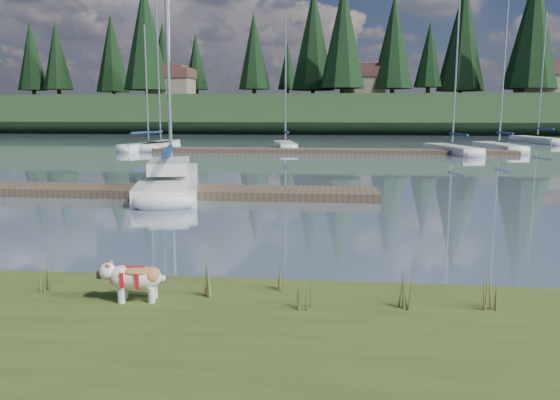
# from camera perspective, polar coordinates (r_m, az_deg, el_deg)

# --- Properties ---
(ground) EXTENTS (200.00, 200.00, 0.00)m
(ground) POSITION_cam_1_polar(r_m,az_deg,el_deg) (40.04, 2.39, 4.95)
(ground) COLOR slate
(ground) RESTS_ON ground
(ridge) EXTENTS (200.00, 20.00, 5.00)m
(ridge) POSITION_cam_1_polar(r_m,az_deg,el_deg) (82.89, 4.34, 8.88)
(ridge) COLOR #1E3519
(ridge) RESTS_ON ground
(bulldog) EXTENTS (0.93, 0.47, 0.55)m
(bulldog) POSITION_cam_1_polar(r_m,az_deg,el_deg) (8.01, -14.90, -7.77)
(bulldog) COLOR silver
(bulldog) RESTS_ON bank
(sailboat_main) EXTENTS (4.48, 10.40, 14.57)m
(sailboat_main) POSITION_cam_1_polar(r_m,az_deg,el_deg) (22.49, -11.25, 2.49)
(sailboat_main) COLOR white
(sailboat_main) RESTS_ON ground
(dock_near) EXTENTS (16.00, 2.00, 0.30)m
(dock_near) POSITION_cam_1_polar(r_m,az_deg,el_deg) (20.16, -12.99, 0.89)
(dock_near) COLOR #4C3D2C
(dock_near) RESTS_ON ground
(dock_far) EXTENTS (26.00, 2.20, 0.30)m
(dock_far) POSITION_cam_1_polar(r_m,az_deg,el_deg) (39.95, 5.26, 5.13)
(dock_far) COLOR #4C3D2C
(dock_far) RESTS_ON ground
(sailboat_bg_0) EXTENTS (3.62, 6.47, 9.56)m
(sailboat_bg_0) POSITION_cam_1_polar(r_m,az_deg,el_deg) (44.19, -13.06, 5.55)
(sailboat_bg_0) COLOR white
(sailboat_bg_0) RESTS_ON ground
(sailboat_bg_1) EXTENTS (2.06, 7.97, 11.78)m
(sailboat_bg_1) POSITION_cam_1_polar(r_m,az_deg,el_deg) (45.85, -12.12, 5.71)
(sailboat_bg_1) COLOR white
(sailboat_bg_1) RESTS_ON ground
(sailboat_bg_2) EXTENTS (2.58, 6.75, 10.10)m
(sailboat_bg_2) POSITION_cam_1_polar(r_m,az_deg,el_deg) (44.34, 0.50, 5.80)
(sailboat_bg_2) COLOR white
(sailboat_bg_2) RESTS_ON ground
(sailboat_bg_3) EXTENTS (3.28, 7.87, 11.39)m
(sailboat_bg_3) POSITION_cam_1_polar(r_m,az_deg,el_deg) (41.96, 17.16, 5.19)
(sailboat_bg_3) COLOR white
(sailboat_bg_3) RESTS_ON ground
(sailboat_bg_4) EXTENTS (2.50, 7.88, 11.44)m
(sailboat_bg_4) POSITION_cam_1_polar(r_m,az_deg,el_deg) (45.65, 21.58, 5.25)
(sailboat_bg_4) COLOR white
(sailboat_bg_4) RESTS_ON ground
(sailboat_bg_5) EXTENTS (3.30, 8.78, 12.24)m
(sailboat_bg_5) POSITION_cam_1_polar(r_m,az_deg,el_deg) (58.78, 24.94, 5.78)
(sailboat_bg_5) COLOR white
(sailboat_bg_5) RESTS_ON ground
(weed_0) EXTENTS (0.17, 0.14, 0.72)m
(weed_0) POSITION_cam_1_polar(r_m,az_deg,el_deg) (7.99, -7.67, -7.91)
(weed_0) COLOR #475B23
(weed_0) RESTS_ON bank
(weed_1) EXTENTS (0.17, 0.14, 0.51)m
(weed_1) POSITION_cam_1_polar(r_m,az_deg,el_deg) (8.19, 0.19, -8.01)
(weed_1) COLOR #475B23
(weed_1) RESTS_ON bank
(weed_2) EXTENTS (0.17, 0.14, 0.67)m
(weed_2) POSITION_cam_1_polar(r_m,az_deg,el_deg) (7.70, 13.22, -8.89)
(weed_2) COLOR #475B23
(weed_2) RESTS_ON bank
(weed_3) EXTENTS (0.17, 0.14, 0.62)m
(weed_3) POSITION_cam_1_polar(r_m,az_deg,el_deg) (8.87, -23.09, -7.10)
(weed_3) COLOR #475B23
(weed_3) RESTS_ON bank
(weed_4) EXTENTS (0.17, 0.14, 0.50)m
(weed_4) POSITION_cam_1_polar(r_m,az_deg,el_deg) (7.50, 2.60, -9.71)
(weed_4) COLOR #475B23
(weed_4) RESTS_ON bank
(weed_5) EXTENTS (0.17, 0.14, 0.70)m
(weed_5) POSITION_cam_1_polar(r_m,az_deg,el_deg) (7.95, 21.09, -8.60)
(weed_5) COLOR #475B23
(weed_5) RESTS_ON bank
(mud_lip) EXTENTS (60.00, 0.50, 0.14)m
(mud_lip) POSITION_cam_1_polar(r_m,az_deg,el_deg) (9.12, -10.71, -9.64)
(mud_lip) COLOR #33281C
(mud_lip) RESTS_ON ground
(conifer_1) EXTENTS (4.40, 4.40, 11.30)m
(conifer_1) POSITION_cam_1_polar(r_m,az_deg,el_deg) (91.74, -22.29, 13.76)
(conifer_1) COLOR #382619
(conifer_1) RESTS_ON ridge
(conifer_2) EXTENTS (6.60, 6.60, 16.05)m
(conifer_2) POSITION_cam_1_polar(r_m,az_deg,el_deg) (83.25, -13.90, 16.27)
(conifer_2) COLOR #382619
(conifer_2) RESTS_ON ridge
(conifer_3) EXTENTS (4.84, 4.84, 12.25)m
(conifer_3) POSITION_cam_1_polar(r_m,az_deg,el_deg) (83.26, -2.75, 15.26)
(conifer_3) COLOR #382619
(conifer_3) RESTS_ON ridge
(conifer_4) EXTENTS (6.16, 6.16, 15.10)m
(conifer_4) POSITION_cam_1_polar(r_m,az_deg,el_deg) (76.52, 6.61, 16.77)
(conifer_4) COLOR #382619
(conifer_4) RESTS_ON ridge
(conifer_5) EXTENTS (3.96, 3.96, 10.35)m
(conifer_5) POSITION_cam_1_polar(r_m,az_deg,el_deg) (81.19, 15.34, 14.47)
(conifer_5) COLOR #382619
(conifer_5) RESTS_ON ridge
(conifer_6) EXTENTS (7.04, 7.04, 17.00)m
(conifer_6) POSITION_cam_1_polar(r_m,az_deg,el_deg) (82.64, 24.96, 16.06)
(conifer_6) COLOR #382619
(conifer_6) RESTS_ON ridge
(house_0) EXTENTS (6.30, 5.30, 4.65)m
(house_0) POSITION_cam_1_polar(r_m,az_deg,el_deg) (83.65, -11.28, 12.03)
(house_0) COLOR gray
(house_0) RESTS_ON ridge
(house_1) EXTENTS (6.30, 5.30, 4.65)m
(house_1) POSITION_cam_1_polar(r_m,az_deg,el_deg) (81.04, 8.68, 12.20)
(house_1) COLOR gray
(house_1) RESTS_ON ridge
(house_2) EXTENTS (6.30, 5.30, 4.65)m
(house_2) POSITION_cam_1_polar(r_m,az_deg,el_deg) (83.60, 25.74, 11.31)
(house_2) COLOR gray
(house_2) RESTS_ON ridge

